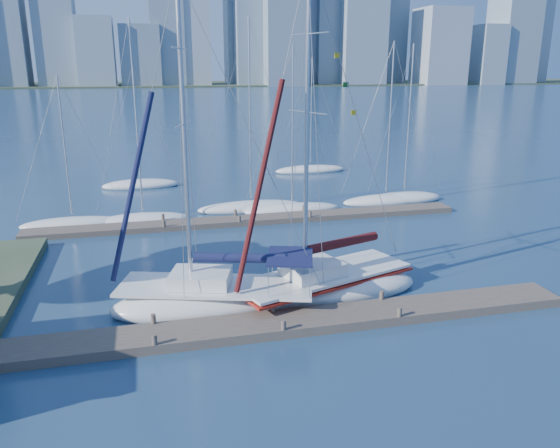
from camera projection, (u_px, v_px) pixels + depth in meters
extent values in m
plane|color=#172B4B|center=(278.00, 329.00, 22.61)|extent=(700.00, 700.00, 0.00)
cube|color=#493F36|center=(278.00, 324.00, 22.55)|extent=(26.00, 2.00, 0.40)
cube|color=#493F36|center=(252.00, 220.00, 37.94)|extent=(30.00, 1.80, 0.36)
cube|color=#38472D|center=(150.00, 85.00, 320.99)|extent=(800.00, 100.00, 1.50)
ellipsoid|color=white|center=(216.00, 302.00, 24.55)|extent=(9.76, 5.60, 1.63)
cube|color=white|center=(215.00, 286.00, 24.33)|extent=(9.03, 5.17, 0.13)
cube|color=white|center=(201.00, 278.00, 24.26)|extent=(3.06, 2.65, 0.60)
cylinder|color=silver|center=(184.00, 140.00, 22.58)|extent=(0.20, 0.20, 12.90)
cylinder|color=silver|center=(240.00, 260.00, 23.93)|extent=(4.23, 1.38, 0.11)
cylinder|color=#101436|center=(240.00, 258.00, 23.90)|extent=(3.99, 1.59, 0.43)
cube|color=#101436|center=(290.00, 256.00, 23.76)|extent=(2.62, 3.04, 0.09)
ellipsoid|color=white|center=(323.00, 289.00, 25.95)|extent=(9.78, 5.88, 1.63)
cube|color=white|center=(324.00, 274.00, 25.74)|extent=(9.05, 5.42, 0.13)
cube|color=white|center=(313.00, 269.00, 25.30)|extent=(3.11, 2.71, 0.60)
cylinder|color=silver|center=(307.00, 128.00, 23.26)|extent=(0.20, 0.20, 13.65)
cylinder|color=silver|center=(343.00, 245.00, 25.97)|extent=(4.20, 1.52, 0.11)
cylinder|color=#43100E|center=(343.00, 243.00, 25.94)|extent=(3.98, 1.72, 0.43)
cube|color=maroon|center=(324.00, 278.00, 25.79)|extent=(9.28, 5.60, 0.11)
ellipsoid|color=white|center=(73.00, 224.00, 36.95)|extent=(7.13, 3.38, 0.96)
cylinder|color=silver|center=(65.00, 147.00, 35.50)|extent=(0.10, 0.10, 9.03)
ellipsoid|color=white|center=(144.00, 220.00, 37.89)|extent=(6.72, 3.40, 0.99)
cylinder|color=silver|center=(138.00, 141.00, 36.36)|extent=(0.11, 0.11, 9.58)
ellipsoid|color=white|center=(251.00, 208.00, 41.20)|extent=(8.19, 2.33, 1.05)
cylinder|color=silver|center=(250.00, 111.00, 39.20)|extent=(0.11, 0.11, 12.84)
ellipsoid|color=white|center=(292.00, 210.00, 40.67)|extent=(7.43, 2.58, 0.98)
cylinder|color=silver|center=(293.00, 125.00, 38.94)|extent=(0.11, 0.11, 11.02)
ellipsoid|color=white|center=(386.00, 201.00, 43.31)|extent=(7.38, 3.35, 1.03)
cylinder|color=silver|center=(390.00, 119.00, 41.53)|extent=(0.11, 0.11, 11.34)
ellipsoid|color=white|center=(404.00, 199.00, 43.89)|extent=(6.43, 2.32, 1.10)
cylinder|color=silver|center=(409.00, 119.00, 42.12)|extent=(0.12, 0.12, 11.11)
ellipsoid|color=white|center=(141.00, 185.00, 48.95)|extent=(7.08, 4.49, 1.10)
cylinder|color=silver|center=(135.00, 100.00, 46.87)|extent=(0.12, 0.12, 13.38)
ellipsoid|color=white|center=(310.00, 170.00, 56.07)|extent=(7.49, 2.52, 1.04)
cylinder|color=silver|center=(311.00, 111.00, 54.41)|extent=(0.11, 0.11, 10.39)
cube|color=slate|center=(2.00, 35.00, 267.66)|extent=(21.62, 17.63, 49.99)
cube|color=gray|center=(58.00, 50.00, 294.85)|extent=(15.65, 17.61, 38.22)
cube|color=#7D94A2|center=(96.00, 52.00, 277.51)|extent=(17.87, 19.81, 34.44)
cube|color=slate|center=(140.00, 56.00, 284.63)|extent=(20.31, 16.86, 31.05)
cube|color=gray|center=(187.00, 4.00, 285.80)|extent=(21.58, 14.99, 83.68)
cube|color=#7D94A2|center=(240.00, 16.00, 308.10)|extent=(16.59, 17.46, 75.85)
cube|color=slate|center=(284.00, 21.00, 289.28)|extent=(21.40, 18.95, 67.35)
cube|color=gray|center=(311.00, 40.00, 311.60)|extent=(15.81, 17.11, 49.44)
cube|color=#7D94A2|center=(361.00, 36.00, 302.53)|extent=(24.50, 18.80, 53.69)
cube|color=slate|center=(390.00, 43.00, 338.34)|extent=(15.02, 17.52, 48.63)
cube|color=gray|center=(440.00, 47.00, 314.62)|extent=(25.28, 23.94, 42.35)
cube|color=#7D94A2|center=(485.00, 55.00, 322.95)|extent=(15.87, 21.38, 33.71)
cube|color=slate|center=(516.00, 9.00, 323.15)|extent=(22.73, 23.60, 85.67)
cube|color=gray|center=(533.00, 17.00, 348.15)|extent=(17.98, 17.08, 81.13)
cube|color=slate|center=(165.00, 0.00, 283.16)|extent=(17.59, 18.00, 87.39)
cube|color=slate|center=(329.00, 16.00, 305.67)|extent=(16.67, 18.00, 74.72)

